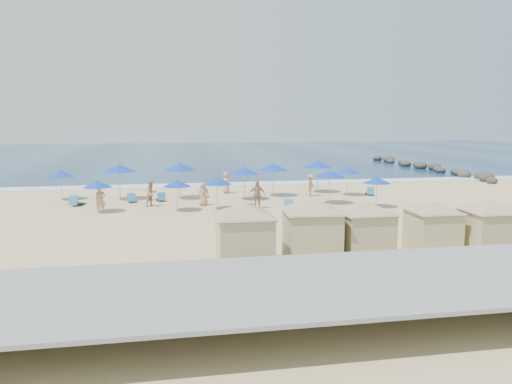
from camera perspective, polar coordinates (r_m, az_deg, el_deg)
ground at (r=29.66m, az=1.38°, el=-3.02°), size 160.00×160.00×0.00m
ocean at (r=83.87m, az=-6.38°, el=4.33°), size 160.00×80.00×0.06m
surf_line at (r=44.73m, az=-2.70°, el=0.89°), size 160.00×2.50×0.08m
seawall at (r=16.92m, az=10.94°, el=-9.68°), size 160.00×6.10×1.22m
rock_jetty at (r=61.45m, az=18.81°, el=2.79°), size 2.56×26.66×0.96m
trash_bin at (r=26.03m, az=-0.17°, el=-3.81°), size 0.87×0.87×0.72m
cabana_0 at (r=19.51m, az=-1.33°, el=-4.07°), size 4.58×4.58×2.88m
cabana_1 at (r=20.46m, az=6.41°, el=-3.47°), size 4.64×4.64×2.92m
cabana_2 at (r=21.31m, az=12.31°, el=-3.41°), size 4.37×4.37×2.74m
cabana_3 at (r=22.94m, az=19.58°, el=-3.10°), size 4.13×4.13×2.59m
cabana_4 at (r=23.57m, az=25.16°, el=-2.99°), size 4.27×4.27×2.68m
umbrella_0 at (r=38.72m, az=-21.41°, el=1.95°), size 1.94×1.94×2.21m
umbrella_1 at (r=32.74m, az=-17.67°, el=0.86°), size 1.82×1.82×2.07m
umbrella_2 at (r=37.41m, az=-15.37°, el=2.64°), size 2.34×2.34×2.67m
umbrella_3 at (r=32.00m, az=-9.01°, el=0.97°), size 1.81×1.81×2.06m
umbrella_4 at (r=36.92m, az=-8.67°, el=2.87°), size 2.41×2.41×2.74m
umbrella_5 at (r=36.09m, az=-1.34°, el=2.44°), size 2.16×2.16×2.45m
umbrella_6 at (r=32.24m, az=-4.44°, el=1.24°), size 1.89×1.89×2.15m
umbrella_7 at (r=37.79m, az=1.99°, el=2.87°), size 2.27×2.27×2.58m
umbrella_8 at (r=34.73m, az=8.40°, el=2.08°), size 2.13×2.13×2.43m
umbrella_9 at (r=40.00m, az=7.07°, el=3.19°), size 2.32×2.32×2.64m
umbrella_10 at (r=38.81m, az=10.42°, el=2.48°), size 1.99×1.99×2.27m
umbrella_11 at (r=33.90m, az=13.65°, el=1.32°), size 1.86×1.86×2.11m
beach_chair_0 at (r=35.95m, az=-19.85°, el=-1.07°), size 1.05×1.53×0.77m
beach_chair_1 at (r=36.31m, az=-14.04°, el=-0.77°), size 0.60×1.30×0.71m
beach_chair_2 at (r=36.36m, az=-10.86°, el=-0.67°), size 0.82×1.33×0.68m
beach_chair_3 at (r=30.70m, az=-0.92°, el=-2.12°), size 0.68×1.42×0.77m
beach_chair_4 at (r=32.71m, az=3.79°, el=-1.53°), size 1.00×1.39×0.70m
beach_chair_5 at (r=39.47m, az=12.88°, el=-0.02°), size 0.88×1.36×0.69m
beachgoer_0 at (r=32.42m, az=-17.35°, el=-0.88°), size 0.71×0.57×1.71m
beachgoer_1 at (r=34.17m, az=-11.88°, el=-0.17°), size 1.09×1.07×1.77m
beachgoer_2 at (r=32.68m, az=0.11°, el=-0.30°), size 1.11×0.52×1.85m
beachgoer_3 at (r=38.14m, az=6.30°, el=0.78°), size 1.17×1.25×1.70m
beachgoer_4 at (r=39.54m, az=-3.45°, el=1.08°), size 0.72×0.94×1.70m
beachgoer_5 at (r=34.03m, az=-6.04°, el=-0.21°), size 0.83×0.59×1.60m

